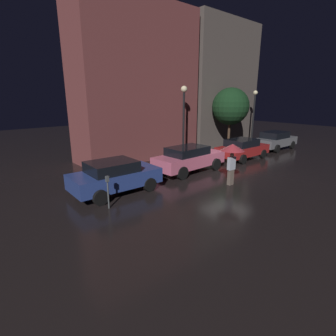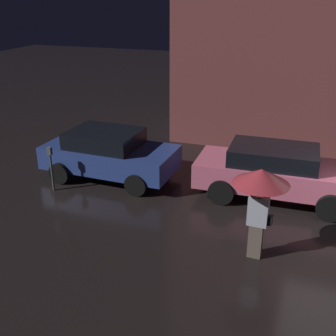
{
  "view_description": "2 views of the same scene",
  "coord_description": "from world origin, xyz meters",
  "px_view_note": "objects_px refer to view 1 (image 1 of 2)",
  "views": [
    {
      "loc": [
        -12.3,
        -8.83,
        4.26
      ],
      "look_at": [
        -4.91,
        -0.29,
        1.14
      ],
      "focal_mm": 28.0,
      "sensor_mm": 36.0,
      "label": 1
    },
    {
      "loc": [
        -1.15,
        -9.39,
        5.29
      ],
      "look_at": [
        -4.42,
        -0.01,
        1.11
      ],
      "focal_mm": 45.0,
      "sensor_mm": 36.0,
      "label": 2
    }
  ],
  "objects_px": {
    "parked_car_grey": "(275,140)",
    "parked_car_blue": "(115,176)",
    "parked_car_red": "(242,148)",
    "parking_meter": "(108,189)",
    "street_lamp_near": "(184,110)",
    "parked_car_pink": "(189,158)",
    "street_lamp_far": "(254,111)",
    "pedestrian_with_umbrella": "(232,151)"
  },
  "relations": [
    {
      "from": "parked_car_grey",
      "to": "parked_car_blue",
      "type": "bearing_deg",
      "value": -177.49
    },
    {
      "from": "parked_car_red",
      "to": "parked_car_grey",
      "type": "xyz_separation_m",
      "value": [
        4.96,
        0.21,
        0.03
      ]
    },
    {
      "from": "parking_meter",
      "to": "street_lamp_near",
      "type": "bearing_deg",
      "value": 27.25
    },
    {
      "from": "parked_car_pink",
      "to": "parking_meter",
      "type": "distance_m",
      "value": 6.26
    },
    {
      "from": "parked_car_grey",
      "to": "street_lamp_far",
      "type": "relative_size",
      "value": 0.88
    },
    {
      "from": "parked_car_blue",
      "to": "parked_car_pink",
      "type": "height_order",
      "value": "parked_car_pink"
    },
    {
      "from": "parked_car_red",
      "to": "street_lamp_near",
      "type": "xyz_separation_m",
      "value": [
        -3.08,
        2.7,
        2.63
      ]
    },
    {
      "from": "parked_car_pink",
      "to": "parked_car_grey",
      "type": "relative_size",
      "value": 1.08
    },
    {
      "from": "parked_car_red",
      "to": "parked_car_grey",
      "type": "distance_m",
      "value": 4.97
    },
    {
      "from": "parked_car_pink",
      "to": "parking_meter",
      "type": "bearing_deg",
      "value": -166.33
    },
    {
      "from": "parked_car_blue",
      "to": "street_lamp_near",
      "type": "relative_size",
      "value": 0.82
    },
    {
      "from": "parking_meter",
      "to": "street_lamp_far",
      "type": "xyz_separation_m",
      "value": [
        16.17,
        3.86,
        2.21
      ]
    },
    {
      "from": "street_lamp_near",
      "to": "street_lamp_far",
      "type": "bearing_deg",
      "value": -1.91
    },
    {
      "from": "parked_car_red",
      "to": "street_lamp_near",
      "type": "bearing_deg",
      "value": 140.19
    },
    {
      "from": "street_lamp_near",
      "to": "street_lamp_far",
      "type": "distance_m",
      "value": 8.16
    },
    {
      "from": "parking_meter",
      "to": "parked_car_red",
      "type": "bearing_deg",
      "value": 7.34
    },
    {
      "from": "street_lamp_near",
      "to": "parked_car_red",
      "type": "bearing_deg",
      "value": -41.25
    },
    {
      "from": "parked_car_red",
      "to": "street_lamp_near",
      "type": "distance_m",
      "value": 4.87
    },
    {
      "from": "parked_car_blue",
      "to": "parking_meter",
      "type": "height_order",
      "value": "parked_car_blue"
    },
    {
      "from": "parking_meter",
      "to": "street_lamp_near",
      "type": "height_order",
      "value": "street_lamp_near"
    },
    {
      "from": "parked_car_pink",
      "to": "parked_car_blue",
      "type": "bearing_deg",
      "value": -178.93
    },
    {
      "from": "parked_car_blue",
      "to": "parked_car_pink",
      "type": "distance_m",
      "value": 4.96
    },
    {
      "from": "parked_car_red",
      "to": "parking_meter",
      "type": "distance_m",
      "value": 11.2
    },
    {
      "from": "pedestrian_with_umbrella",
      "to": "street_lamp_near",
      "type": "distance_m",
      "value": 6.14
    },
    {
      "from": "parked_car_grey",
      "to": "street_lamp_near",
      "type": "xyz_separation_m",
      "value": [
        -8.05,
        2.49,
        2.6
      ]
    },
    {
      "from": "pedestrian_with_umbrella",
      "to": "parking_meter",
      "type": "height_order",
      "value": "pedestrian_with_umbrella"
    },
    {
      "from": "parked_car_grey",
      "to": "street_lamp_far",
      "type": "distance_m",
      "value": 3.18
    },
    {
      "from": "parked_car_red",
      "to": "parked_car_grey",
      "type": "height_order",
      "value": "parked_car_grey"
    },
    {
      "from": "parked_car_blue",
      "to": "street_lamp_near",
      "type": "xyz_separation_m",
      "value": [
        6.92,
        2.72,
        2.59
      ]
    },
    {
      "from": "parked_car_red",
      "to": "parked_car_pink",
      "type": "bearing_deg",
      "value": 179.32
    },
    {
      "from": "parked_car_blue",
      "to": "parked_car_grey",
      "type": "height_order",
      "value": "parked_car_blue"
    },
    {
      "from": "street_lamp_near",
      "to": "street_lamp_far",
      "type": "xyz_separation_m",
      "value": [
        8.14,
        -0.27,
        -0.33
      ]
    },
    {
      "from": "parked_car_blue",
      "to": "street_lamp_far",
      "type": "distance_m",
      "value": 15.43
    },
    {
      "from": "pedestrian_with_umbrella",
      "to": "parked_car_grey",
      "type": "bearing_deg",
      "value": 19.42
    },
    {
      "from": "parked_car_red",
      "to": "parking_meter",
      "type": "relative_size",
      "value": 3.04
    },
    {
      "from": "parked_car_pink",
      "to": "parking_meter",
      "type": "xyz_separation_m",
      "value": [
        -6.05,
        -1.62,
        0.02
      ]
    },
    {
      "from": "parked_car_pink",
      "to": "parked_car_red",
      "type": "distance_m",
      "value": 5.06
    },
    {
      "from": "pedestrian_with_umbrella",
      "to": "parked_car_red",
      "type": "bearing_deg",
      "value": 31.41
    },
    {
      "from": "street_lamp_near",
      "to": "parked_car_blue",
      "type": "bearing_deg",
      "value": -158.56
    },
    {
      "from": "parked_car_red",
      "to": "pedestrian_with_umbrella",
      "type": "bearing_deg",
      "value": -149.94
    },
    {
      "from": "parked_car_grey",
      "to": "street_lamp_near",
      "type": "height_order",
      "value": "street_lamp_near"
    },
    {
      "from": "pedestrian_with_umbrella",
      "to": "street_lamp_near",
      "type": "bearing_deg",
      "value": 72.08
    }
  ]
}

